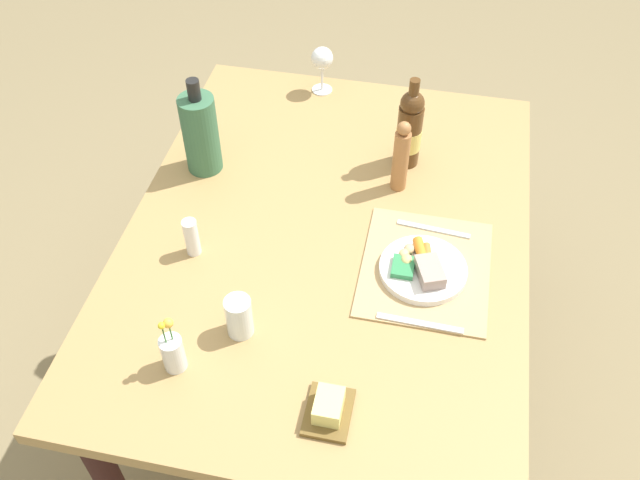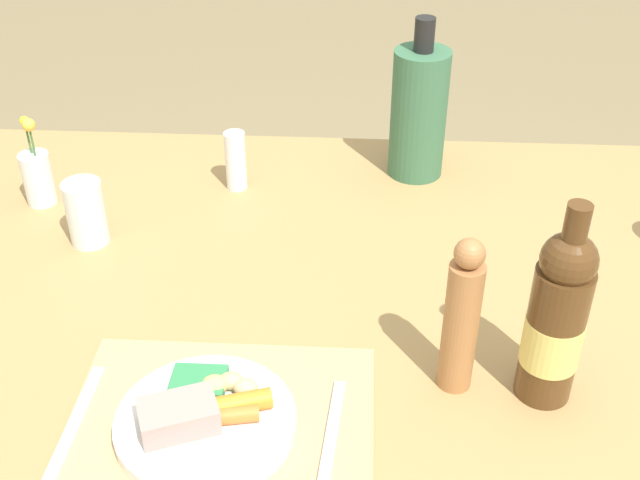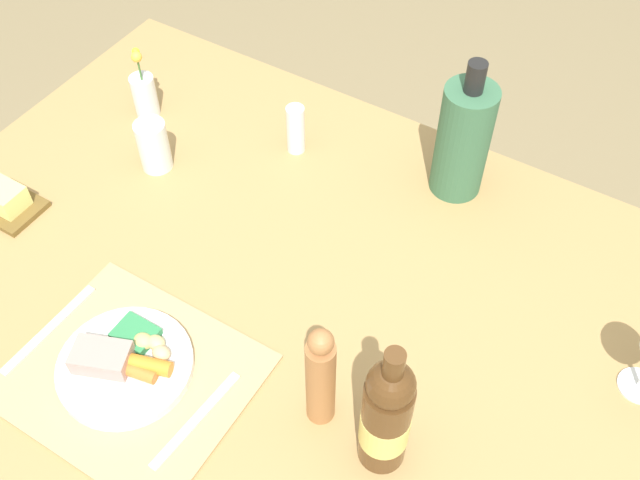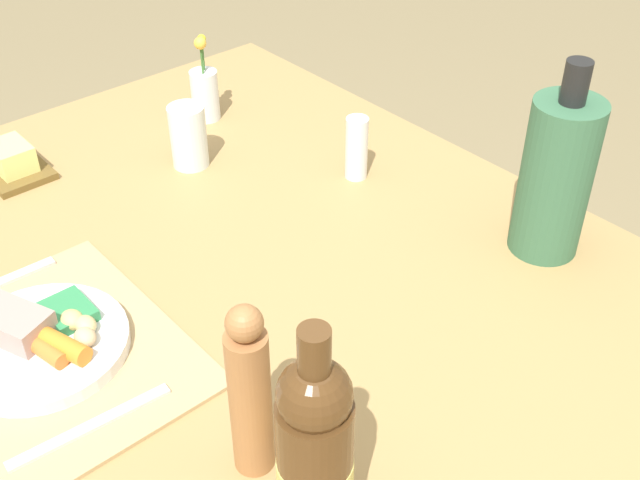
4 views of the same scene
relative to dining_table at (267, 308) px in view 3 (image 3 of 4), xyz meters
name	(u,v)px [view 3 (image 3 of 4)]	position (x,y,z in m)	size (l,w,h in m)	color
ground_plane	(280,449)	(0.00, 0.00, -0.64)	(8.00, 8.00, 0.00)	#827250
dining_table	(267,308)	(0.00, 0.00, 0.00)	(1.44, 1.08, 0.72)	#A6834F
placemat	(132,377)	(-0.08, -0.28, 0.08)	(0.38, 0.33, 0.01)	tan
dinner_plate	(125,363)	(-0.09, -0.27, 0.10)	(0.23, 0.23, 0.06)	white
fork	(49,329)	(-0.26, -0.28, 0.09)	(0.02, 0.21, 0.01)	silver
knife	(196,420)	(0.06, -0.28, 0.09)	(0.01, 0.20, 0.01)	silver
salt_shaker	(296,129)	(-0.14, 0.33, 0.14)	(0.04, 0.04, 0.11)	white
water_tumbler	(154,148)	(-0.36, 0.14, 0.13)	(0.06, 0.06, 0.11)	silver
cooler_bottle	(463,139)	(0.19, 0.41, 0.21)	(0.10, 0.10, 0.30)	#396848
pepper_mill	(321,378)	(0.22, -0.17, 0.19)	(0.05, 0.05, 0.23)	#A86F3F
wine_bottle	(386,416)	(0.34, -0.17, 0.20)	(0.07, 0.07, 0.29)	#503217
flower_vase	(144,94)	(-0.48, 0.26, 0.14)	(0.05, 0.05, 0.17)	silver
butter_dish	(6,201)	(-0.53, -0.11, 0.10)	(0.13, 0.10, 0.06)	brown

